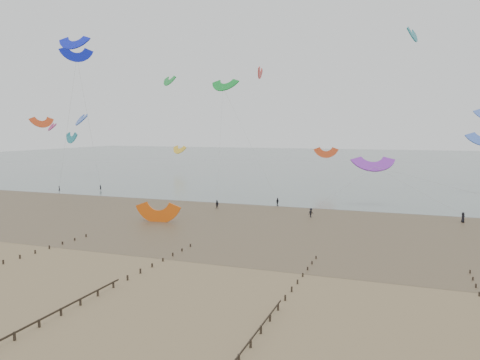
{
  "coord_description": "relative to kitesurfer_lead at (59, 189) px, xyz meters",
  "views": [
    {
      "loc": [
        32.99,
        -46.75,
        16.71
      ],
      "look_at": [
        5.68,
        28.0,
        8.0
      ],
      "focal_mm": 35.0,
      "sensor_mm": 36.0,
      "label": 1
    }
  ],
  "objects": [
    {
      "name": "ground",
      "position": [
        54.4,
        -52.41,
        -0.82
      ],
      "size": [
        500.0,
        500.0,
        0.0
      ],
      "primitive_type": "plane",
      "color": "brown",
      "rests_on": "ground"
    },
    {
      "name": "sea_and_shore",
      "position": [
        50.32,
        -18.01,
        -0.81
      ],
      "size": [
        500.0,
        665.0,
        0.03
      ],
      "color": "#475654",
      "rests_on": "ground"
    },
    {
      "name": "groynes",
      "position": [
        58.4,
        -71.46,
        -0.35
      ],
      "size": [
        72.16,
        50.16,
        1.0
      ],
      "color": "black",
      "rests_on": "ground"
    },
    {
      "name": "kitesurfer_lead",
      "position": [
        0.0,
        0.0,
        0.0
      ],
      "size": [
        0.71,
        0.64,
        1.64
      ],
      "primitive_type": "imported",
      "rotation": [
        0.0,
        0.0,
        2.62
      ],
      "color": "black",
      "rests_on": "ground"
    },
    {
      "name": "kitesurfers",
      "position": [
        81.2,
        -4.56,
        0.05
      ],
      "size": [
        112.13,
        19.99,
        1.87
      ],
      "color": "black",
      "rests_on": "ground"
    },
    {
      "name": "grounded_kite",
      "position": [
        44.97,
        -26.27,
        -0.82
      ],
      "size": [
        7.67,
        6.24,
        3.95
      ],
      "primitive_type": null,
      "rotation": [
        1.54,
        0.0,
        0.09
      ],
      "color": "#E5560E",
      "rests_on": "ground"
    },
    {
      "name": "kites_airborne",
      "position": [
        44.08,
        37.07,
        20.29
      ],
      "size": [
        217.6,
        124.86,
        39.87
      ],
      "color": "#741AA4",
      "rests_on": "ground"
    }
  ]
}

